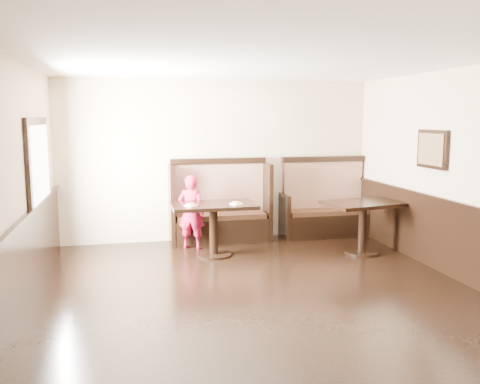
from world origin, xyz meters
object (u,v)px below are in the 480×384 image
object	(u,v)px
booth_neighbor	(325,210)
child	(191,212)
booth_main	(220,211)
table_main	(213,216)
table_neighbor	(363,215)

from	to	relation	value
booth_neighbor	child	bearing A→B (deg)	-170.44
booth_main	booth_neighbor	world-z (taller)	same
booth_main	child	world-z (taller)	booth_main
table_main	table_neighbor	distance (m)	2.37
table_neighbor	child	distance (m)	2.76
booth_main	table_neighbor	size ratio (longest dim) A/B	1.34
booth_neighbor	child	world-z (taller)	booth_neighbor
booth_neighbor	child	size ratio (longest dim) A/B	1.34
booth_neighbor	booth_main	bearing A→B (deg)	179.95
child	table_neighbor	bearing A→B (deg)	-175.10
table_main	child	bearing A→B (deg)	119.02
table_main	booth_neighbor	bearing A→B (deg)	21.98
table_main	table_neighbor	xyz separation A→B (m)	(2.34, -0.36, -0.02)
booth_main	booth_neighbor	distance (m)	1.95
booth_neighbor	child	distance (m)	2.54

